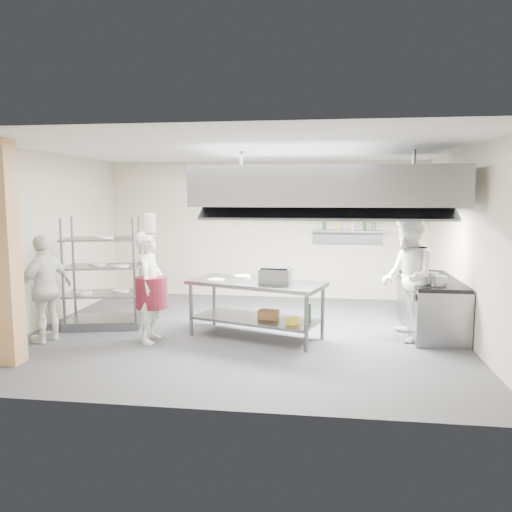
# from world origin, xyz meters

# --- Properties ---
(floor) EXTENTS (7.00, 7.00, 0.00)m
(floor) POSITION_xyz_m (0.00, 0.00, 0.00)
(floor) COLOR #3C3C3F
(floor) RESTS_ON ground
(ceiling) EXTENTS (7.00, 7.00, 0.00)m
(ceiling) POSITION_xyz_m (0.00, 0.00, 3.00)
(ceiling) COLOR silver
(ceiling) RESTS_ON wall_back
(wall_back) EXTENTS (7.00, 0.00, 7.00)m
(wall_back) POSITION_xyz_m (0.00, 3.00, 1.50)
(wall_back) COLOR #C2B49A
(wall_back) RESTS_ON ground
(wall_left) EXTENTS (0.00, 6.00, 6.00)m
(wall_left) POSITION_xyz_m (-3.50, 0.00, 1.50)
(wall_left) COLOR #C2B49A
(wall_left) RESTS_ON ground
(wall_right) EXTENTS (0.00, 6.00, 6.00)m
(wall_right) POSITION_xyz_m (3.50, 0.00, 1.50)
(wall_right) COLOR #C2B49A
(wall_right) RESTS_ON ground
(column) EXTENTS (0.30, 0.30, 3.00)m
(column) POSITION_xyz_m (-2.90, -1.90, 1.50)
(column) COLOR tan
(column) RESTS_ON floor
(exhaust_hood) EXTENTS (4.00, 2.50, 0.60)m
(exhaust_hood) POSITION_xyz_m (1.30, 0.40, 2.40)
(exhaust_hood) COLOR gray
(exhaust_hood) RESTS_ON ceiling
(hood_strip_a) EXTENTS (1.60, 0.12, 0.04)m
(hood_strip_a) POSITION_xyz_m (0.40, 0.40, 2.08)
(hood_strip_a) COLOR white
(hood_strip_a) RESTS_ON exhaust_hood
(hood_strip_b) EXTENTS (1.60, 0.12, 0.04)m
(hood_strip_b) POSITION_xyz_m (2.20, 0.40, 2.08)
(hood_strip_b) COLOR white
(hood_strip_b) RESTS_ON exhaust_hood
(wall_shelf) EXTENTS (1.50, 0.28, 0.04)m
(wall_shelf) POSITION_xyz_m (1.80, 2.84, 1.50)
(wall_shelf) COLOR gray
(wall_shelf) RESTS_ON wall_back
(island) EXTENTS (2.32, 1.52, 0.91)m
(island) POSITION_xyz_m (0.23, -0.23, 0.46)
(island) COLOR gray
(island) RESTS_ON floor
(island_worktop) EXTENTS (2.32, 1.52, 0.06)m
(island_worktop) POSITION_xyz_m (0.23, -0.23, 0.88)
(island_worktop) COLOR gray
(island_worktop) RESTS_ON island
(island_undershelf) EXTENTS (2.13, 1.38, 0.04)m
(island_undershelf) POSITION_xyz_m (0.23, -0.23, 0.30)
(island_undershelf) COLOR slate
(island_undershelf) RESTS_ON island
(pass_rack) EXTENTS (1.39, 0.99, 1.90)m
(pass_rack) POSITION_xyz_m (-2.46, 0.08, 0.95)
(pass_rack) COLOR gray
(pass_rack) RESTS_ON floor
(cooking_range) EXTENTS (0.80, 2.00, 0.84)m
(cooking_range) POSITION_xyz_m (3.08, 0.50, 0.42)
(cooking_range) COLOR gray
(cooking_range) RESTS_ON floor
(range_top) EXTENTS (0.78, 1.96, 0.06)m
(range_top) POSITION_xyz_m (3.08, 0.50, 0.87)
(range_top) COLOR black
(range_top) RESTS_ON cooking_range
(chef_head) EXTENTS (0.42, 0.63, 1.72)m
(chef_head) POSITION_xyz_m (-1.36, -0.66, 0.86)
(chef_head) COLOR silver
(chef_head) RESTS_ON floor
(chef_line) EXTENTS (0.77, 0.98, 1.97)m
(chef_line) POSITION_xyz_m (2.60, -0.02, 0.98)
(chef_line) COLOR white
(chef_line) RESTS_ON floor
(chef_plating) EXTENTS (0.68, 1.06, 1.67)m
(chef_plating) POSITION_xyz_m (-2.97, -0.87, 0.84)
(chef_plating) COLOR silver
(chef_plating) RESTS_ON floor
(griddle) EXTENTS (0.50, 0.40, 0.23)m
(griddle) POSITION_xyz_m (0.55, -0.34, 1.03)
(griddle) COLOR slate
(griddle) RESTS_ON island_worktop
(wicker_basket) EXTENTS (0.34, 0.26, 0.14)m
(wicker_basket) POSITION_xyz_m (0.44, -0.27, 0.39)
(wicker_basket) COLOR olive
(wicker_basket) RESTS_ON island_undershelf
(stockpot) EXTENTS (0.25, 0.25, 0.17)m
(stockpot) POSITION_xyz_m (2.94, -0.00, 0.99)
(stockpot) COLOR gray
(stockpot) RESTS_ON range_top
(plate_stack) EXTENTS (0.28, 0.28, 0.05)m
(plate_stack) POSITION_xyz_m (-2.46, 0.08, 0.61)
(plate_stack) COLOR silver
(plate_stack) RESTS_ON pass_rack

